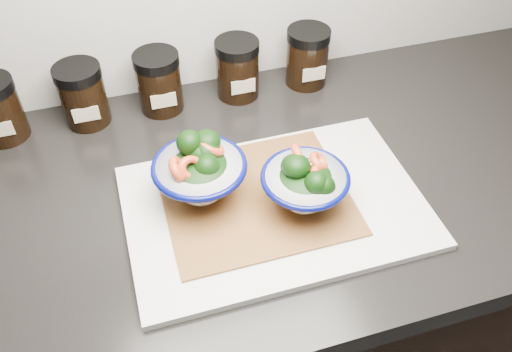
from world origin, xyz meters
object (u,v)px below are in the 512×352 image
object	(u,v)px
bowl_left	(200,171)
spice_jar_c	(159,82)
cutting_board	(275,206)
bowl_right	(305,184)
spice_jar_b	(83,95)
spice_jar_e	(307,57)
spice_jar_d	(237,69)

from	to	relation	value
bowl_left	spice_jar_c	size ratio (longest dim) A/B	1.26
cutting_board	bowl_right	size ratio (longest dim) A/B	3.42
spice_jar_b	bowl_right	bearing A→B (deg)	-47.02
bowl_left	spice_jar_e	distance (m)	0.37
spice_jar_b	spice_jar_d	world-z (taller)	same
spice_jar_e	spice_jar_c	bearing A→B (deg)	180.00
bowl_left	spice_jar_e	size ratio (longest dim) A/B	1.26
cutting_board	spice_jar_e	distance (m)	0.35
bowl_left	spice_jar_b	xyz separation A→B (m)	(-0.15, 0.25, -0.01)
cutting_board	spice_jar_c	world-z (taller)	spice_jar_c
spice_jar_c	spice_jar_e	size ratio (longest dim) A/B	1.00
spice_jar_c	cutting_board	bearing A→B (deg)	-68.27
bowl_left	bowl_right	distance (m)	0.16
spice_jar_c	spice_jar_e	bearing A→B (deg)	0.00
spice_jar_b	cutting_board	bearing A→B (deg)	-49.89
bowl_right	spice_jar_c	bearing A→B (deg)	116.92
bowl_left	spice_jar_c	world-z (taller)	bowl_left
bowl_right	spice_jar_c	xyz separation A→B (m)	(-0.16, 0.32, -0.00)
spice_jar_b	bowl_left	bearing A→B (deg)	-58.57
bowl_right	bowl_left	bearing A→B (deg)	155.35
cutting_board	spice_jar_e	xyz separation A→B (m)	(0.16, 0.30, 0.05)
bowl_left	spice_jar_d	distance (m)	0.28
cutting_board	spice_jar_b	distance (m)	0.40
spice_jar_d	cutting_board	bearing A→B (deg)	-94.86
bowl_left	bowl_right	bearing A→B (deg)	-24.65
cutting_board	spice_jar_d	world-z (taller)	spice_jar_d
spice_jar_d	spice_jar_e	bearing A→B (deg)	0.00
bowl_right	cutting_board	bearing A→B (deg)	160.52
bowl_left	bowl_right	world-z (taller)	bowl_left
spice_jar_c	bowl_left	bearing A→B (deg)	-85.53
cutting_board	spice_jar_b	bearing A→B (deg)	130.11
spice_jar_c	spice_jar_d	world-z (taller)	same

